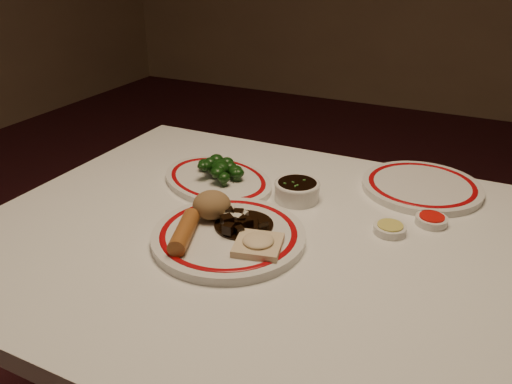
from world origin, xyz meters
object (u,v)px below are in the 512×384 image
(broccoli_pile, at_px, (220,168))
(dining_table, at_px, (280,275))
(fried_wonton, at_px, (258,243))
(broccoli_plate, at_px, (218,180))
(main_plate, at_px, (229,236))
(spring_roll, at_px, (184,232))
(stirfry_heap, at_px, (240,222))
(soy_bowl, at_px, (297,191))
(rice_mound, at_px, (212,205))

(broccoli_pile, bearing_deg, dining_table, -35.64)
(fried_wonton, distance_m, broccoli_plate, 0.32)
(main_plate, height_order, fried_wonton, fried_wonton)
(spring_roll, relative_size, stirfry_heap, 1.06)
(broccoli_pile, height_order, soy_bowl, broccoli_pile)
(dining_table, bearing_deg, main_plate, -145.72)
(spring_roll, xyz_separation_m, soy_bowl, (0.12, 0.27, -0.01))
(dining_table, bearing_deg, broccoli_pile, 144.36)
(dining_table, height_order, soy_bowl, soy_bowl)
(fried_wonton, bearing_deg, broccoli_pile, 131.54)
(spring_roll, distance_m, broccoli_pile, 0.29)
(dining_table, relative_size, broccoli_plate, 3.33)
(main_plate, bearing_deg, spring_roll, -136.80)
(soy_bowl, bearing_deg, rice_mound, -122.25)
(rice_mound, bearing_deg, soy_bowl, 57.75)
(stirfry_heap, distance_m, broccoli_pile, 0.24)
(spring_roll, height_order, broccoli_plate, spring_roll)
(stirfry_heap, bearing_deg, fried_wonton, -40.02)
(stirfry_heap, bearing_deg, dining_table, 20.94)
(main_plate, xyz_separation_m, stirfry_heap, (0.01, 0.03, 0.02))
(main_plate, xyz_separation_m, broccoli_plate, (-0.15, 0.21, -0.00))
(dining_table, distance_m, broccoli_pile, 0.30)
(spring_roll, bearing_deg, soy_bowl, 47.92)
(main_plate, distance_m, broccoli_pile, 0.26)
(dining_table, distance_m, spring_roll, 0.22)
(dining_table, distance_m, stirfry_heap, 0.14)
(broccoli_pile, bearing_deg, stirfry_heap, -51.39)
(dining_table, distance_m, broccoli_plate, 0.30)
(broccoli_plate, xyz_separation_m, soy_bowl, (0.20, 0.00, 0.01))
(fried_wonton, bearing_deg, soy_bowl, 94.86)
(rice_mound, relative_size, broccoli_pile, 0.59)
(fried_wonton, bearing_deg, dining_table, 83.78)
(fried_wonton, relative_size, broccoli_plate, 0.28)
(dining_table, distance_m, main_plate, 0.14)
(soy_bowl, bearing_deg, stirfry_heap, -103.19)
(broccoli_plate, bearing_deg, soy_bowl, 1.09)
(fried_wonton, xyz_separation_m, broccoli_plate, (-0.22, 0.24, -0.02))
(rice_mound, xyz_separation_m, broccoli_pile, (-0.08, 0.18, -0.01))
(dining_table, xyz_separation_m, stirfry_heap, (-0.07, -0.03, 0.12))
(fried_wonton, height_order, stirfry_heap, stirfry_heap)
(rice_mound, distance_m, broccoli_plate, 0.20)
(fried_wonton, height_order, broccoli_plate, fried_wonton)
(dining_table, relative_size, broccoli_pile, 9.26)
(soy_bowl, bearing_deg, dining_table, -79.52)
(rice_mound, xyz_separation_m, soy_bowl, (0.11, 0.18, -0.02))
(broccoli_plate, bearing_deg, main_plate, -55.52)
(spring_roll, relative_size, fried_wonton, 1.23)
(broccoli_plate, xyz_separation_m, broccoli_pile, (0.01, 0.01, 0.03))
(main_plate, xyz_separation_m, rice_mound, (-0.06, 0.04, 0.04))
(stirfry_heap, relative_size, soy_bowl, 1.17)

